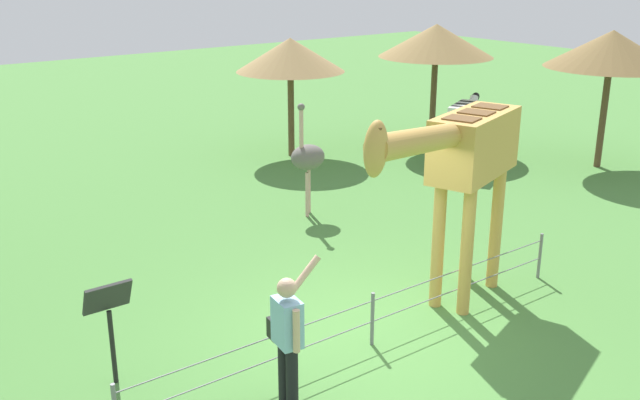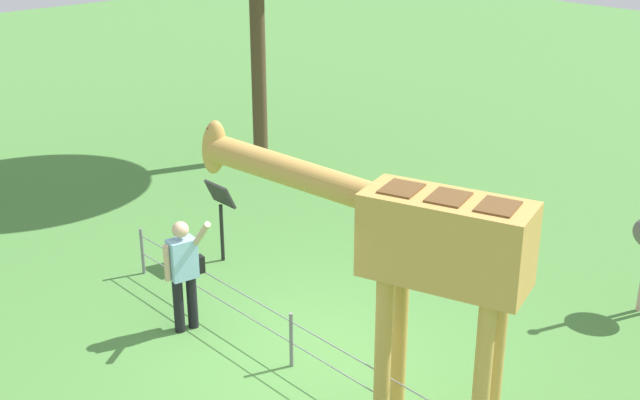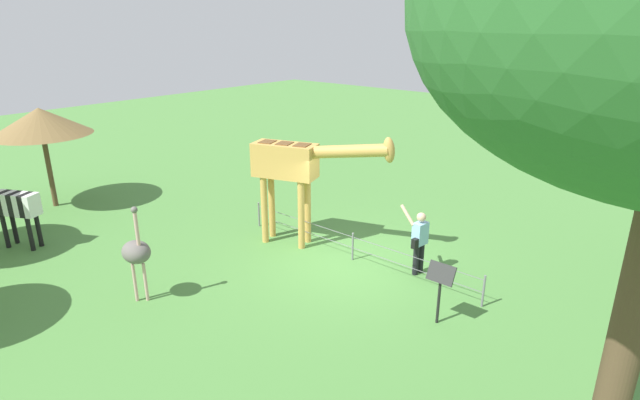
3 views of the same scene
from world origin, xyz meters
TOP-DOWN VIEW (x-y plane):
  - ground_plane at (0.00, 0.00)m, footprint 60.00×60.00m
  - giraffe at (-1.78, 0.04)m, footprint 3.78×1.68m
  - visitor at (1.64, 0.66)m, footprint 0.67×0.59m
  - info_sign at (3.05, -0.97)m, footprint 0.56×0.21m
  - wire_fence at (0.00, 0.21)m, footprint 7.05×0.05m

SIDE VIEW (x-z plane):
  - ground_plane at x=0.00m, z-range 0.00..0.00m
  - wire_fence at x=0.00m, z-range 0.03..0.78m
  - visitor at x=1.64m, z-range 0.05..1.76m
  - info_sign at x=3.05m, z-range 0.29..1.61m
  - giraffe at x=-1.78m, z-range 0.60..3.82m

